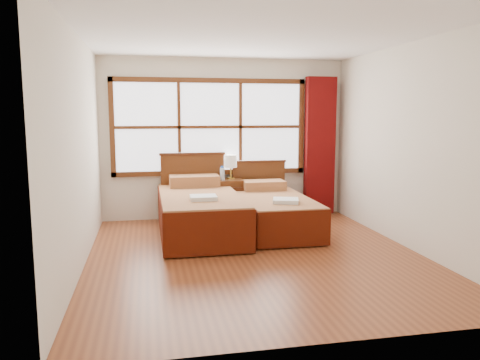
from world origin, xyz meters
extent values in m
plane|color=brown|center=(0.00, 0.00, 0.00)|extent=(4.50, 4.50, 0.00)
plane|color=white|center=(0.00, 0.00, 2.60)|extent=(4.50, 4.50, 0.00)
plane|color=silver|center=(0.00, 2.25, 1.30)|extent=(4.00, 0.00, 4.00)
plane|color=silver|center=(-2.00, 0.00, 1.30)|extent=(0.00, 4.50, 4.50)
plane|color=silver|center=(2.00, 0.00, 1.30)|extent=(0.00, 4.50, 4.50)
cube|color=white|center=(-0.25, 2.22, 1.50)|extent=(3.00, 0.02, 1.40)
cube|color=#522912|center=(-0.25, 2.20, 0.76)|extent=(3.16, 0.06, 0.08)
cube|color=#522912|center=(-0.25, 2.20, 2.24)|extent=(3.16, 0.06, 0.08)
cube|color=#522912|center=(-1.79, 2.20, 1.50)|extent=(0.08, 0.06, 1.56)
cube|color=#522912|center=(1.29, 2.20, 1.50)|extent=(0.08, 0.06, 1.56)
cube|color=#522912|center=(-0.75, 2.20, 1.50)|extent=(0.05, 0.05, 1.40)
cube|color=#522912|center=(0.25, 2.20, 1.50)|extent=(0.05, 0.05, 1.40)
cube|color=#522912|center=(-0.25, 2.20, 1.50)|extent=(3.00, 0.05, 0.05)
cube|color=#660A0A|center=(1.60, 2.11, 1.17)|extent=(0.50, 0.16, 2.30)
cube|color=#431E0E|center=(-0.55, 1.13, 0.16)|extent=(0.98, 1.96, 0.32)
cube|color=maroon|center=(-0.55, 1.13, 0.45)|extent=(1.10, 2.17, 0.27)
cube|color=#561809|center=(-1.10, 1.13, 0.29)|extent=(0.03, 2.17, 0.54)
cube|color=#561809|center=(0.00, 1.13, 0.29)|extent=(0.03, 2.17, 0.54)
cube|color=#561809|center=(-0.55, 0.05, 0.29)|extent=(1.10, 0.03, 0.54)
cube|color=maroon|center=(-0.55, 1.92, 0.67)|extent=(0.77, 0.45, 0.17)
cube|color=#522912|center=(-0.55, 2.14, 0.53)|extent=(1.02, 0.06, 1.06)
cube|color=#431E0E|center=(-0.55, 2.14, 1.07)|extent=(1.06, 0.08, 0.04)
cube|color=#431E0E|center=(0.55, 1.13, 0.14)|extent=(0.85, 1.70, 0.28)
cube|color=maroon|center=(0.55, 1.13, 0.39)|extent=(0.95, 1.88, 0.23)
cube|color=#561809|center=(0.07, 1.13, 0.26)|extent=(0.03, 1.88, 0.47)
cube|color=#561809|center=(1.03, 1.13, 0.26)|extent=(0.03, 1.88, 0.47)
cube|color=#561809|center=(0.55, 0.19, 0.26)|extent=(0.95, 0.03, 0.47)
cube|color=maroon|center=(0.55, 1.81, 0.58)|extent=(0.66, 0.39, 0.15)
cube|color=#522912|center=(0.55, 2.14, 0.46)|extent=(0.89, 0.06, 0.92)
cube|color=#431E0E|center=(0.55, 2.14, 0.93)|extent=(0.92, 0.08, 0.04)
cube|color=#522912|center=(-0.01, 2.00, 0.33)|extent=(0.50, 0.44, 0.66)
cube|color=#431E0E|center=(-0.01, 1.77, 0.20)|extent=(0.44, 0.02, 0.20)
cube|color=#431E0E|center=(-0.01, 1.77, 0.46)|extent=(0.44, 0.02, 0.20)
sphere|color=olive|center=(-0.01, 1.75, 0.20)|extent=(0.03, 0.03, 0.03)
sphere|color=olive|center=(-0.01, 1.75, 0.46)|extent=(0.03, 0.03, 0.03)
cube|color=white|center=(-0.55, 0.71, 0.61)|extent=(0.35, 0.31, 0.05)
cube|color=white|center=(0.58, 0.68, 0.53)|extent=(0.42, 0.39, 0.05)
cylinder|color=gold|center=(0.06, 2.03, 0.68)|extent=(0.12, 0.12, 0.02)
cylinder|color=gold|center=(0.06, 2.03, 0.77)|extent=(0.03, 0.03, 0.17)
cylinder|color=white|center=(0.06, 2.03, 0.95)|extent=(0.20, 0.20, 0.20)
cylinder|color=silver|center=(-0.09, 1.92, 0.76)|extent=(0.06, 0.06, 0.20)
cylinder|color=blue|center=(-0.09, 1.92, 0.87)|extent=(0.03, 0.03, 0.03)
cylinder|color=silver|center=(-0.10, 1.96, 0.76)|extent=(0.06, 0.06, 0.20)
cylinder|color=blue|center=(-0.10, 1.96, 0.87)|extent=(0.03, 0.03, 0.03)
camera|label=1|loc=(-1.26, -5.36, 1.71)|focal=35.00mm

